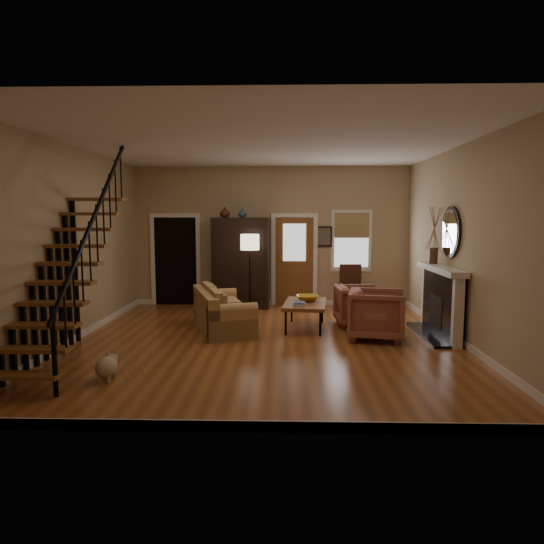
{
  "coord_description": "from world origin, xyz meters",
  "views": [
    {
      "loc": [
        0.33,
        -8.04,
        2.11
      ],
      "look_at": [
        0.1,
        0.4,
        1.15
      ],
      "focal_mm": 32.0,
      "sensor_mm": 36.0,
      "label": 1
    }
  ],
  "objects_px": {
    "armoire": "(241,263)",
    "sofa": "(223,310)",
    "coffee_table": "(305,315)",
    "armchair_right": "(358,306)",
    "floor_lamp": "(250,275)",
    "side_chair": "(351,287)",
    "armchair_left": "(377,314)"
  },
  "relations": [
    {
      "from": "armoire",
      "to": "sofa",
      "type": "xyz_separation_m",
      "value": [
        -0.13,
        -2.27,
        -0.68
      ]
    },
    {
      "from": "coffee_table",
      "to": "armchair_right",
      "type": "xyz_separation_m",
      "value": [
        1.05,
        0.3,
        0.14
      ]
    },
    {
      "from": "coffee_table",
      "to": "floor_lamp",
      "type": "xyz_separation_m",
      "value": [
        -1.14,
        1.26,
        0.62
      ]
    },
    {
      "from": "armchair_right",
      "to": "side_chair",
      "type": "height_order",
      "value": "side_chair"
    },
    {
      "from": "coffee_table",
      "to": "armchair_right",
      "type": "distance_m",
      "value": 1.1
    },
    {
      "from": "sofa",
      "to": "side_chair",
      "type": "distance_m",
      "value": 3.39
    },
    {
      "from": "sofa",
      "to": "armchair_right",
      "type": "height_order",
      "value": "armchair_right"
    },
    {
      "from": "armchair_left",
      "to": "coffee_table",
      "type": "bearing_deg",
      "value": 69.04
    },
    {
      "from": "coffee_table",
      "to": "armchair_left",
      "type": "height_order",
      "value": "armchair_left"
    },
    {
      "from": "floor_lamp",
      "to": "side_chair",
      "type": "bearing_deg",
      "value": 16.77
    },
    {
      "from": "armchair_right",
      "to": "floor_lamp",
      "type": "bearing_deg",
      "value": 63.69
    },
    {
      "from": "coffee_table",
      "to": "floor_lamp",
      "type": "relative_size",
      "value": 0.76
    },
    {
      "from": "armchair_right",
      "to": "side_chair",
      "type": "relative_size",
      "value": 0.85
    },
    {
      "from": "sofa",
      "to": "side_chair",
      "type": "bearing_deg",
      "value": 19.92
    },
    {
      "from": "armoire",
      "to": "armchair_left",
      "type": "relative_size",
      "value": 2.21
    },
    {
      "from": "coffee_table",
      "to": "armchair_left",
      "type": "bearing_deg",
      "value": -31.91
    },
    {
      "from": "coffee_table",
      "to": "armchair_right",
      "type": "height_order",
      "value": "armchair_right"
    },
    {
      "from": "sofa",
      "to": "floor_lamp",
      "type": "bearing_deg",
      "value": 55.8
    },
    {
      "from": "armoire",
      "to": "side_chair",
      "type": "relative_size",
      "value": 2.06
    },
    {
      "from": "coffee_table",
      "to": "sofa",
      "type": "bearing_deg",
      "value": -175.3
    },
    {
      "from": "side_chair",
      "to": "armchair_right",
      "type": "bearing_deg",
      "value": -92.99
    },
    {
      "from": "armoire",
      "to": "floor_lamp",
      "type": "relative_size",
      "value": 1.2
    },
    {
      "from": "armchair_left",
      "to": "armoire",
      "type": "bearing_deg",
      "value": 53.07
    },
    {
      "from": "sofa",
      "to": "armchair_right",
      "type": "xyz_separation_m",
      "value": [
        2.6,
        0.43,
        0.02
      ]
    },
    {
      "from": "floor_lamp",
      "to": "armchair_left",
      "type": "bearing_deg",
      "value": -40.63
    },
    {
      "from": "sofa",
      "to": "side_chair",
      "type": "height_order",
      "value": "side_chair"
    },
    {
      "from": "floor_lamp",
      "to": "side_chair",
      "type": "distance_m",
      "value": 2.4
    },
    {
      "from": "sofa",
      "to": "floor_lamp",
      "type": "relative_size",
      "value": 1.14
    },
    {
      "from": "armchair_left",
      "to": "armchair_right",
      "type": "height_order",
      "value": "armchair_left"
    },
    {
      "from": "sofa",
      "to": "armchair_left",
      "type": "xyz_separation_m",
      "value": [
        2.75,
        -0.63,
        0.06
      ]
    },
    {
      "from": "coffee_table",
      "to": "armchair_right",
      "type": "relative_size",
      "value": 1.53
    },
    {
      "from": "armoire",
      "to": "sofa",
      "type": "distance_m",
      "value": 2.37
    }
  ]
}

